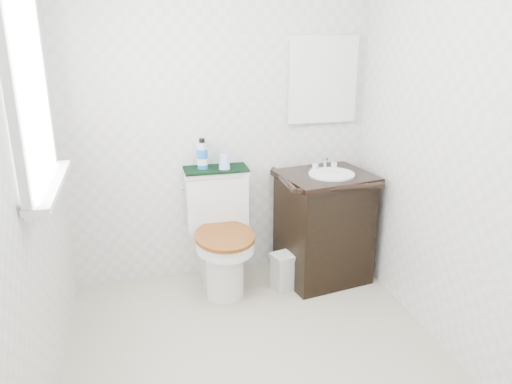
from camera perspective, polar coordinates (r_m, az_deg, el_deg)
name	(u,v)px	position (r m, az deg, el deg)	size (l,w,h in m)	color
floor	(261,365)	(2.99, 0.62, -19.20)	(2.40, 2.40, 0.00)	beige
wall_back	(220,118)	(3.59, -4.11, 8.43)	(2.40, 2.40, 0.00)	silver
wall_front	(374,275)	(1.39, 13.28, -9.24)	(2.40, 2.40, 0.00)	silver
wall_left	(20,177)	(2.43, -25.32, 1.59)	(2.40, 2.40, 0.00)	silver
wall_right	(460,148)	(2.91, 22.24, 4.64)	(2.40, 2.40, 0.00)	silver
window	(27,89)	(2.60, -24.75, 10.64)	(0.02, 0.70, 0.90)	white
mirror	(323,80)	(3.73, 7.64, 12.58)	(0.50, 0.02, 0.60)	silver
toilet	(220,239)	(3.61, -4.10, -5.35)	(0.46, 0.64, 0.85)	white
vanity	(324,224)	(3.72, 7.76, -3.70)	(0.71, 0.64, 0.92)	black
trash_bin	(285,271)	(3.65, 3.33, -8.99)	(0.22, 0.20, 0.28)	silver
towel	(216,169)	(3.56, -4.62, 2.63)	(0.45, 0.22, 0.02)	black
mouthwash_bottle	(202,155)	(3.52, -6.16, 4.24)	(0.07, 0.07, 0.22)	blue
cup	(224,162)	(3.51, -3.63, 3.45)	(0.08, 0.08, 0.10)	#8FC5EA
soap_bar	(314,169)	(3.68, 6.61, 2.68)	(0.06, 0.04, 0.02)	#187466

